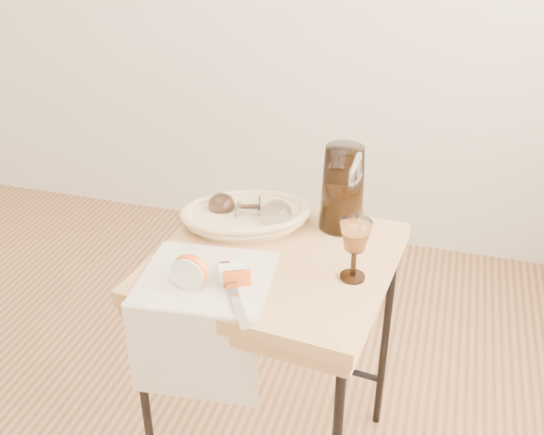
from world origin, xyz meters
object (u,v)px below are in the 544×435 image
(goblet_lying_b, at_px, (260,214))
(wine_goblet, at_px, (354,250))
(bread_basket, at_px, (246,217))
(goblet_lying_a, at_px, (238,206))
(apple_half, at_px, (191,270))
(table_knife, at_px, (233,291))
(pitcher, at_px, (343,188))
(side_table, at_px, (274,365))
(tea_towel, at_px, (206,278))

(goblet_lying_b, relative_size, wine_goblet, 0.90)
(bread_basket, bearing_deg, wine_goblet, -51.26)
(bread_basket, distance_m, goblet_lying_a, 0.04)
(goblet_lying_a, distance_m, wine_goblet, 0.40)
(apple_half, bearing_deg, table_knife, -3.42)
(bread_basket, height_order, pitcher, pitcher)
(side_table, bearing_deg, wine_goblet, -12.20)
(goblet_lying_b, distance_m, pitcher, 0.23)
(side_table, relative_size, pitcher, 2.69)
(apple_half, height_order, table_knife, apple_half)
(side_table, bearing_deg, table_knife, -101.69)
(tea_towel, height_order, goblet_lying_a, goblet_lying_a)
(tea_towel, height_order, apple_half, apple_half)
(goblet_lying_b, distance_m, apple_half, 0.30)
(pitcher, bearing_deg, apple_half, -138.29)
(side_table, relative_size, apple_half, 8.38)
(table_knife, bearing_deg, wine_goblet, 90.59)
(tea_towel, distance_m, goblet_lying_a, 0.29)
(pitcher, xyz_separation_m, apple_half, (-0.28, -0.38, -0.07))
(tea_towel, relative_size, bread_basket, 0.98)
(tea_towel, bearing_deg, side_table, 43.52)
(apple_half, bearing_deg, tea_towel, 62.47)
(tea_towel, xyz_separation_m, table_knife, (0.09, -0.05, 0.01))
(goblet_lying_b, xyz_separation_m, wine_goblet, (0.28, -0.15, 0.02))
(side_table, relative_size, bread_basket, 2.34)
(wine_goblet, height_order, apple_half, wine_goblet)
(tea_towel, relative_size, wine_goblet, 1.98)
(side_table, distance_m, pitcher, 0.54)
(bread_basket, height_order, table_knife, bread_basket)
(side_table, relative_size, wine_goblet, 4.72)
(bread_basket, relative_size, goblet_lying_a, 2.60)
(goblet_lying_a, bearing_deg, goblet_lying_b, 141.84)
(goblet_lying_b, bearing_deg, goblet_lying_a, 153.60)
(goblet_lying_a, relative_size, wine_goblet, 0.78)
(bread_basket, relative_size, goblet_lying_b, 2.25)
(wine_goblet, bearing_deg, goblet_lying_a, 152.78)
(apple_half, bearing_deg, side_table, 53.35)
(bread_basket, distance_m, goblet_lying_b, 0.06)
(table_knife, bearing_deg, side_table, 137.76)
(goblet_lying_b, xyz_separation_m, table_knife, (0.03, -0.30, -0.04))
(tea_towel, bearing_deg, bread_basket, 81.78)
(goblet_lying_b, xyz_separation_m, pitcher, (0.20, 0.09, 0.06))
(bread_basket, xyz_separation_m, apple_half, (-0.03, -0.31, 0.02))
(side_table, xyz_separation_m, pitcher, (0.13, 0.19, 0.49))
(bread_basket, relative_size, table_knife, 1.26)
(side_table, bearing_deg, apple_half, -128.42)
(apple_half, bearing_deg, goblet_lying_b, 76.71)
(wine_goblet, bearing_deg, pitcher, 107.64)
(side_table, relative_size, tea_towel, 2.38)
(bread_basket, distance_m, apple_half, 0.31)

